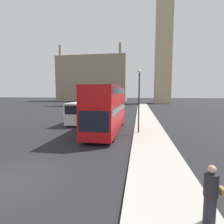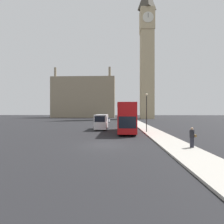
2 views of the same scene
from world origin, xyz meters
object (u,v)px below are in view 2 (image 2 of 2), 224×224
(pedestrian, at_px, (192,137))
(parked_sedan, at_px, (107,120))
(red_double_decker_bus, at_px, (126,116))
(white_van, at_px, (102,121))
(clock_tower, at_px, (147,49))
(street_lamp, at_px, (147,107))

(pedestrian, distance_m, parked_sedan, 38.74)
(red_double_decker_bus, xyz_separation_m, white_van, (-4.18, 4.06, -1.04))
(white_van, bearing_deg, pedestrian, -59.85)
(clock_tower, height_order, red_double_decker_bus, clock_tower)
(white_van, bearing_deg, red_double_decker_bus, -44.20)
(red_double_decker_bus, bearing_deg, parked_sedan, 100.66)
(street_lamp, bearing_deg, white_van, 147.35)
(clock_tower, height_order, parked_sedan, clock_tower)
(red_double_decker_bus, distance_m, pedestrian, 13.13)
(clock_tower, relative_size, red_double_decker_bus, 5.98)
(street_lamp, relative_size, parked_sedan, 1.21)
(clock_tower, distance_m, pedestrian, 73.22)
(street_lamp, xyz_separation_m, parked_sedan, (-7.89, 26.05, -3.28))
(clock_tower, height_order, street_lamp, clock_tower)
(red_double_decker_bus, distance_m, parked_sedan, 25.96)
(white_van, height_order, street_lamp, street_lamp)
(red_double_decker_bus, relative_size, street_lamp, 1.80)
(red_double_decker_bus, relative_size, white_van, 1.79)
(street_lamp, height_order, parked_sedan, street_lamp)
(clock_tower, height_order, white_van, clock_tower)
(clock_tower, bearing_deg, white_van, -107.76)
(clock_tower, xyz_separation_m, parked_sedan, (-16.61, -28.55, -31.34))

